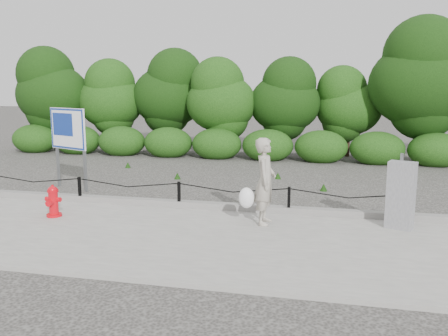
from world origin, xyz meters
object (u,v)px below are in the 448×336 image
advertising_sign (68,132)px  fire_hydrant (53,201)px  utility_cabinet (401,195)px  pedestrian (264,182)px

advertising_sign → fire_hydrant: bearing=-43.8°
utility_cabinet → fire_hydrant: bearing=-153.1°
fire_hydrant → pedestrian: 4.50m
utility_cabinet → advertising_sign: advertising_sign is taller
fire_hydrant → pedestrian: bearing=7.2°
utility_cabinet → pedestrian: bearing=-153.1°
fire_hydrant → pedestrian: (4.44, 0.46, 0.53)m
utility_cabinet → advertising_sign: size_ratio=0.65×
pedestrian → fire_hydrant: bearing=96.6°
pedestrian → utility_cabinet: size_ratio=1.20×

